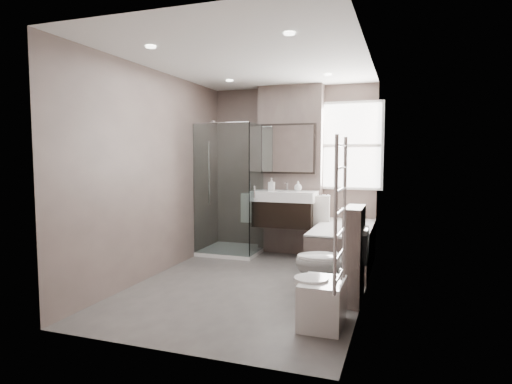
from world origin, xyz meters
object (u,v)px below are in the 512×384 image
at_px(vanity, 284,208).
at_px(toilet, 331,263).
at_px(bathtub, 343,245).
at_px(bidet, 322,302).

height_order(vanity, toilet, vanity).
height_order(vanity, bathtub, vanity).
distance_m(toilet, bidet, 0.78).
bearing_deg(vanity, toilet, -59.69).
bearing_deg(vanity, bathtub, -19.37).
bearing_deg(bathtub, toilet, -88.07).
xyz_separation_m(bathtub, bidet, (0.09, -2.09, -0.10)).
relative_size(vanity, bathtub, 0.59).
height_order(bathtub, bidet, bathtub).
bearing_deg(toilet, bidet, 1.16).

